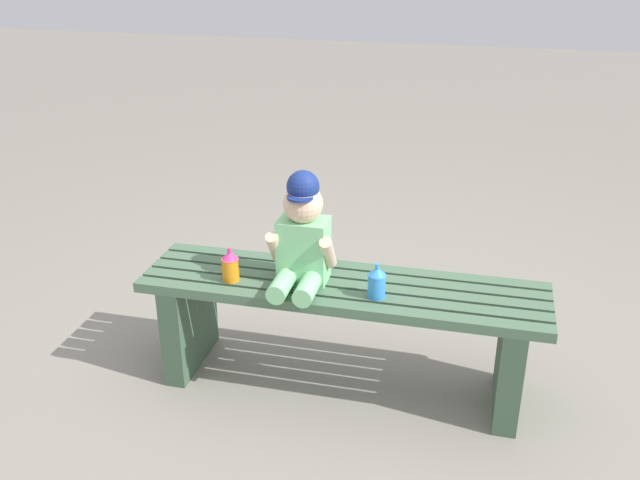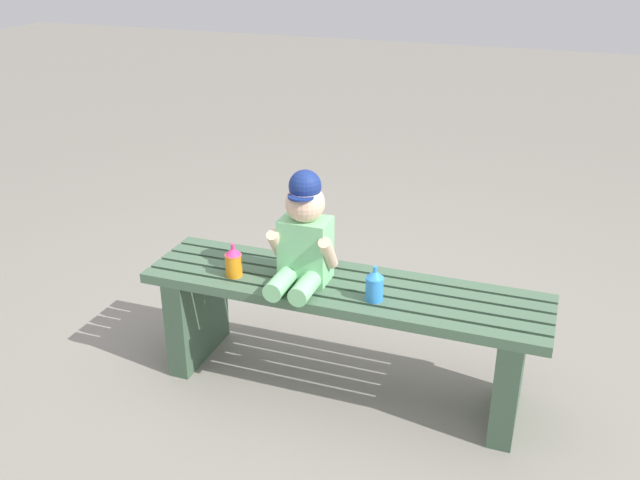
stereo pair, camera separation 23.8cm
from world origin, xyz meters
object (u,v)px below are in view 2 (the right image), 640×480
(park_bench, at_px, (343,319))
(child_figure, at_px, (304,235))
(sippy_cup_right, at_px, (375,284))
(sippy_cup_left, at_px, (234,261))

(park_bench, relative_size, child_figure, 3.53)
(park_bench, height_order, sippy_cup_right, sippy_cup_right)
(park_bench, relative_size, sippy_cup_left, 11.52)
(park_bench, distance_m, child_figure, 0.35)
(sippy_cup_right, bearing_deg, child_figure, 170.11)
(sippy_cup_left, bearing_deg, child_figure, 10.68)
(park_bench, distance_m, sippy_cup_left, 0.44)
(child_figure, xyz_separation_m, sippy_cup_left, (-0.25, -0.05, -0.12))
(child_figure, relative_size, sippy_cup_right, 3.26)
(sippy_cup_left, xyz_separation_m, sippy_cup_right, (0.52, 0.00, 0.00))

